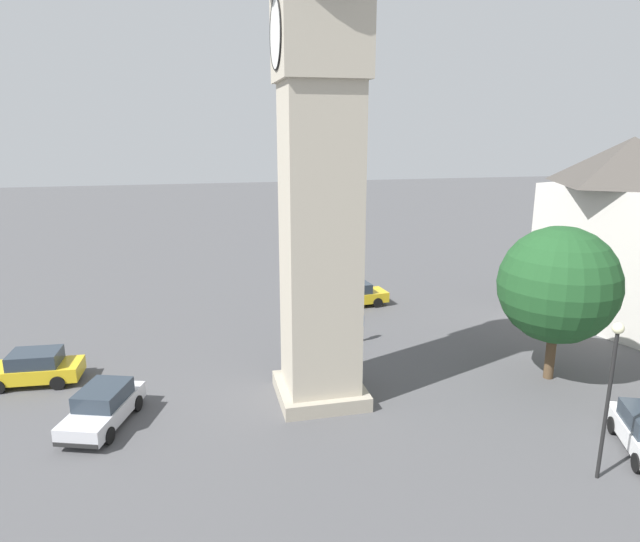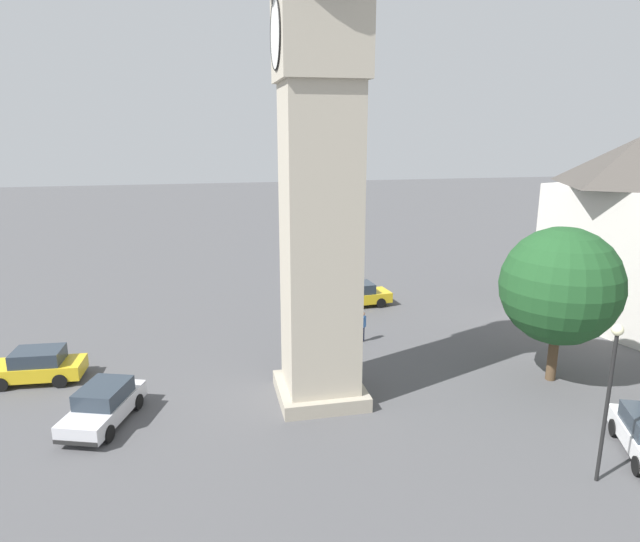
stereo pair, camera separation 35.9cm
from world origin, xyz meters
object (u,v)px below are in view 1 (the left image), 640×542
Objects in this scene: car_silver_kerb at (355,294)px; car_white_side at (103,407)px; tree at (558,285)px; building_shop_left at (622,230)px; pedestrian at (361,323)px; lamp_post at (611,378)px; clock_tower at (320,64)px; car_blue_kerb at (34,368)px.

car_silver_kerb is 18.35m from car_white_side.
building_shop_left reaches higher than tree.
lamp_post reaches higher than pedestrian.
lamp_post is at bearing -23.70° from tree.
clock_tower is 3.25× the size of tree.
car_silver_kerb is at bearing -172.47° from lamp_post.
lamp_post reaches higher than car_blue_kerb.
lamp_post is at bearing 59.38° from car_blue_kerb.
tree is (0.22, 19.42, 3.70)m from car_white_side.
building_shop_left is (6.20, 14.20, 4.73)m from car_silver_kerb.
building_shop_left is at bearing 101.99° from car_white_side.
car_blue_kerb is at bearing -141.64° from car_white_side.
building_shop_left reaches higher than lamp_post.
car_blue_kerb is (-4.19, -12.26, -12.74)m from clock_tower.
car_blue_kerb is 0.95× the size of car_white_side.
pedestrian reaches higher than car_silver_kerb.
car_silver_kerb is 0.40× the size of building_shop_left.
pedestrian is 0.31× the size of lamp_post.
building_shop_left is (-5.61, 19.26, -8.01)m from clock_tower.
tree is 1.31× the size of lamp_post.
clock_tower reaches higher than car_white_side.
lamp_post is (7.59, 7.64, -9.91)m from clock_tower.
car_white_side is at bearing -90.66° from tree.
clock_tower reaches higher than car_silver_kerb.
tree is at bearing -54.18° from building_shop_left.
tree is at bearing 48.38° from pedestrian.
tree is at bearing 78.37° from car_blue_kerb.
pedestrian is 10.14m from tree.
car_silver_kerb is 0.96× the size of car_white_side.
pedestrian is 16.29m from building_shop_left.
car_white_side is at bearing -48.58° from car_silver_kerb.
lamp_post is at bearing 7.53° from car_silver_kerb.
clock_tower is at bearing -134.82° from lamp_post.
car_white_side is at bearing 38.36° from car_blue_kerb.
clock_tower is 4.25× the size of lamp_post.
pedestrian reaches higher than car_white_side.
car_silver_kerb and car_white_side have the same top height.
lamp_post is (7.27, 16.33, 2.82)m from car_white_side.
clock_tower reaches higher than tree.
clock_tower is 5.17× the size of car_white_side.
building_shop_left reaches higher than car_white_side.
car_silver_kerb is 0.60× the size of tree.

